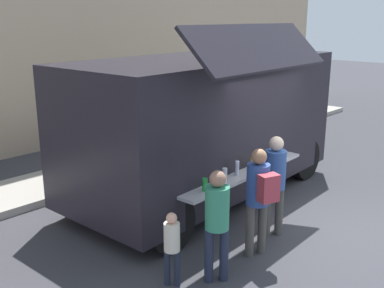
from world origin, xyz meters
name	(u,v)px	position (x,y,z in m)	size (l,w,h in m)	color
ground_plane	(326,226)	(0.00, 0.00, 0.00)	(60.00, 60.00, 0.00)	#38383D
food_truck_main	(206,122)	(-0.32, 2.52, 1.52)	(5.88, 3.36, 3.39)	black
trash_bin	(237,121)	(3.69, 4.84, 0.51)	(0.60, 0.60, 1.03)	#306437
customer_front_ordering	(275,177)	(-0.92, 0.51, 1.01)	(0.34, 0.34, 1.69)	#484741
customer_mid_with_backpack	(259,192)	(-1.65, 0.30, 1.02)	(0.42, 0.55, 1.67)	#494641
customer_rear_waiting	(217,217)	(-2.61, 0.29, 0.95)	(0.32, 0.32, 1.59)	#1E2439
child_near_queue	(172,243)	(-3.10, 0.65, 0.63)	(0.22, 0.22, 1.06)	#1D2435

